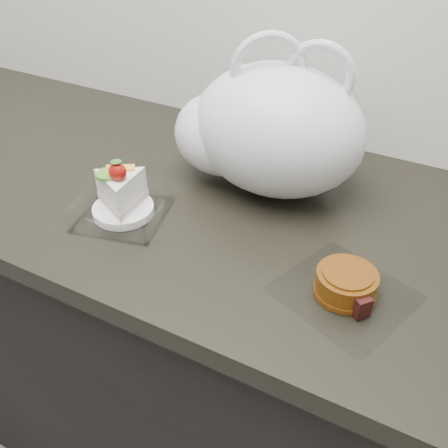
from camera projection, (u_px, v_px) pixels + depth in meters
name	position (u px, v px, depth m)	size (l,w,h in m)	color
counter	(190.00, 338.00, 1.25)	(2.04, 0.64, 0.90)	black
cake_tray	(122.00, 201.00, 0.88)	(0.18, 0.18, 0.12)	white
mooncake_wrap	(346.00, 286.00, 0.73)	(0.23, 0.22, 0.04)	white
plastic_bag	(266.00, 130.00, 0.91)	(0.41, 0.34, 0.30)	silver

